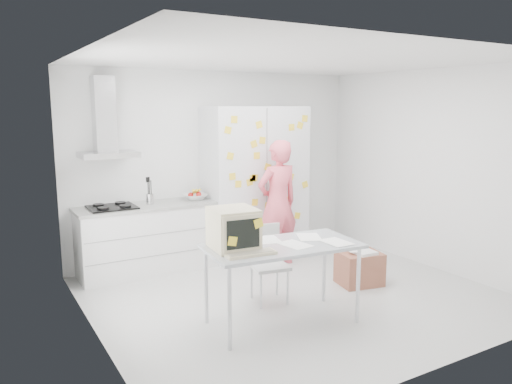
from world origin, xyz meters
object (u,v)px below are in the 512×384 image
person (278,203)px  desk (252,237)px  chair (267,258)px  cardboard_box (359,268)px

person → desk: (-1.32, -1.59, 0.06)m
desk → chair: 0.86m
desk → cardboard_box: size_ratio=2.77×
cardboard_box → chair: bearing=172.8°
desk → chair: desk is taller
chair → person: bearing=63.2°
desk → cardboard_box: desk is taller
person → desk: person is taller
person → desk: 2.07m
cardboard_box → person: bearing=110.2°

